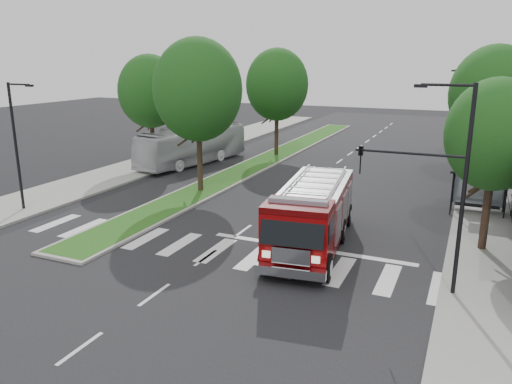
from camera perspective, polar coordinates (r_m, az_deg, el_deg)
ground at (r=26.33m, az=-1.50°, el=-4.48°), size 140.00×140.00×0.00m
sidewalk_right at (r=33.63m, az=26.08°, el=-1.55°), size 5.00×80.00×0.15m
sidewalk_left at (r=41.94m, az=-13.71°, el=2.62°), size 5.00×80.00×0.15m
median at (r=44.57m, az=1.38°, el=3.78°), size 3.00×50.00×0.15m
bus_shelter at (r=31.32m, az=24.22°, el=1.24°), size 3.20×1.60×2.61m
tree_right_near at (r=24.66m, az=25.71°, el=5.89°), size 4.40×4.40×8.05m
tree_right_mid at (r=36.51m, az=25.50°, el=10.00°), size 5.60×5.60×9.72m
tree_right_far at (r=46.53m, az=25.20°, el=10.01°), size 5.00×5.00×8.73m
tree_median_near at (r=32.99m, az=-6.68°, el=11.51°), size 5.80×5.80×10.16m
tree_median_far at (r=45.62m, az=2.42°, el=12.15°), size 5.60×5.60×9.72m
tree_left_mid at (r=42.41m, az=-12.02°, el=11.18°), size 5.20×5.20×9.16m
streetlight_right_near at (r=19.40m, az=20.22°, el=1.80°), size 4.08×0.22×8.00m
streetlight_left_near at (r=31.84m, az=-25.65°, el=5.26°), size 1.90×0.20×7.50m
streetlight_right_far at (r=42.65m, az=23.50°, el=8.02°), size 2.11×0.20×8.00m
fire_engine at (r=23.85m, az=6.44°, el=-2.66°), size 3.99×9.80×3.30m
city_bus at (r=43.02m, az=-7.25°, el=5.32°), size 4.80×11.83×3.21m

